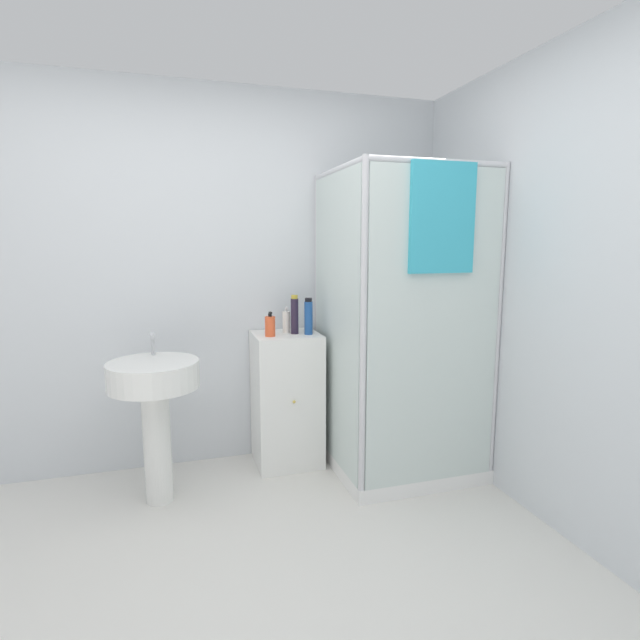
% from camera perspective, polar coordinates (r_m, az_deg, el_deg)
% --- Properties ---
extents(ground_plane, '(12.00, 12.00, 0.00)m').
position_cam_1_polar(ground_plane, '(2.28, -8.54, -32.36)').
color(ground_plane, silver).
extents(wall_back, '(6.40, 0.06, 2.50)m').
position_cam_1_polar(wall_back, '(3.42, -13.33, 4.50)').
color(wall_back, silver).
rests_on(wall_back, ground_plane).
extents(wall_right, '(0.06, 6.40, 2.50)m').
position_cam_1_polar(wall_right, '(2.58, 31.30, 2.05)').
color(wall_right, silver).
rests_on(wall_right, ground_plane).
extents(shower_enclosure, '(0.90, 0.93, 1.95)m').
position_cam_1_polar(shower_enclosure, '(3.30, 8.63, -8.15)').
color(shower_enclosure, white).
rests_on(shower_enclosure, ground_plane).
extents(vanity_cabinet, '(0.43, 0.41, 0.90)m').
position_cam_1_polar(vanity_cabinet, '(3.42, -3.82, -8.99)').
color(vanity_cabinet, white).
rests_on(vanity_cabinet, ground_plane).
extents(sink, '(0.51, 0.51, 0.97)m').
position_cam_1_polar(sink, '(3.01, -18.37, -8.26)').
color(sink, white).
rests_on(sink, ground_plane).
extents(soap_dispenser, '(0.07, 0.07, 0.16)m').
position_cam_1_polar(soap_dispenser, '(3.21, -5.73, -0.69)').
color(soap_dispenser, '#E5562D').
rests_on(soap_dispenser, vanity_cabinet).
extents(shampoo_bottle_tall_black, '(0.05, 0.05, 0.26)m').
position_cam_1_polar(shampoo_bottle_tall_black, '(3.28, -2.92, 0.58)').
color(shampoo_bottle_tall_black, '#281E33').
rests_on(shampoo_bottle_tall_black, vanity_cabinet).
extents(shampoo_bottle_blue, '(0.05, 0.05, 0.24)m').
position_cam_1_polar(shampoo_bottle_blue, '(3.26, -1.33, 0.38)').
color(shampoo_bottle_blue, '#1E4C93').
rests_on(shampoo_bottle_blue, vanity_cabinet).
extents(lotion_bottle_white, '(0.05, 0.05, 0.17)m').
position_cam_1_polar(lotion_bottle_white, '(3.33, -3.86, -0.20)').
color(lotion_bottle_white, white).
rests_on(lotion_bottle_white, vanity_cabinet).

